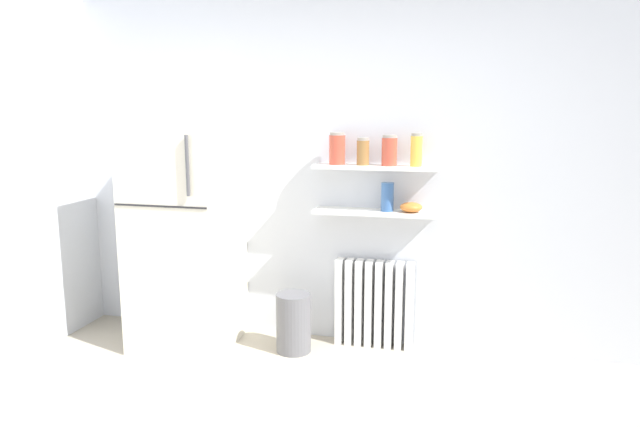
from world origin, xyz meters
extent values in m
cube|color=silver|center=(0.00, 2.05, 1.30)|extent=(7.04, 0.10, 2.60)
cube|color=silver|center=(-1.22, 1.65, 0.86)|extent=(0.70, 0.70, 1.72)
cube|color=#262628|center=(-1.22, 1.30, 1.11)|extent=(0.68, 0.01, 0.01)
cylinder|color=#4C4C51|center=(-1.00, 1.28, 1.39)|extent=(0.02, 0.02, 0.40)
cube|color=white|center=(-0.11, 1.92, 0.33)|extent=(0.05, 0.12, 0.65)
cube|color=white|center=(-0.04, 1.92, 0.33)|extent=(0.05, 0.12, 0.65)
cube|color=white|center=(0.04, 1.92, 0.33)|extent=(0.05, 0.12, 0.65)
cube|color=white|center=(0.11, 1.92, 0.33)|extent=(0.05, 0.12, 0.65)
cube|color=white|center=(0.19, 1.92, 0.33)|extent=(0.05, 0.12, 0.65)
cube|color=white|center=(0.26, 1.92, 0.33)|extent=(0.05, 0.12, 0.65)
cube|color=white|center=(0.34, 1.92, 0.33)|extent=(0.05, 0.12, 0.65)
cube|color=white|center=(0.41, 1.92, 0.33)|extent=(0.05, 0.12, 0.65)
cube|color=white|center=(0.15, 1.89, 1.02)|extent=(0.89, 0.22, 0.02)
cube|color=white|center=(0.15, 1.89, 1.35)|extent=(0.89, 0.22, 0.02)
cylinder|color=#C64C38|center=(-0.13, 1.89, 1.46)|extent=(0.12, 0.12, 0.21)
cylinder|color=gray|center=(-0.13, 1.89, 1.58)|extent=(0.11, 0.11, 0.02)
cylinder|color=olive|center=(0.06, 1.89, 1.45)|extent=(0.09, 0.09, 0.17)
cylinder|color=gray|center=(0.06, 1.89, 1.54)|extent=(0.08, 0.08, 0.02)
cylinder|color=#C64C38|center=(0.25, 1.89, 1.46)|extent=(0.11, 0.11, 0.19)
cylinder|color=gray|center=(0.25, 1.89, 1.56)|extent=(0.10, 0.10, 0.02)
cylinder|color=yellow|center=(0.43, 1.89, 1.46)|extent=(0.08, 0.08, 0.21)
cylinder|color=gray|center=(0.43, 1.89, 1.58)|extent=(0.08, 0.08, 0.02)
cylinder|color=#38609E|center=(0.24, 1.89, 1.14)|extent=(0.09, 0.09, 0.21)
ellipsoid|color=orange|center=(0.41, 1.89, 1.07)|extent=(0.16, 0.16, 0.07)
cylinder|color=slate|center=(-0.40, 1.68, 0.22)|extent=(0.25, 0.25, 0.43)
camera|label=1|loc=(0.76, -2.21, 1.77)|focal=32.89mm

